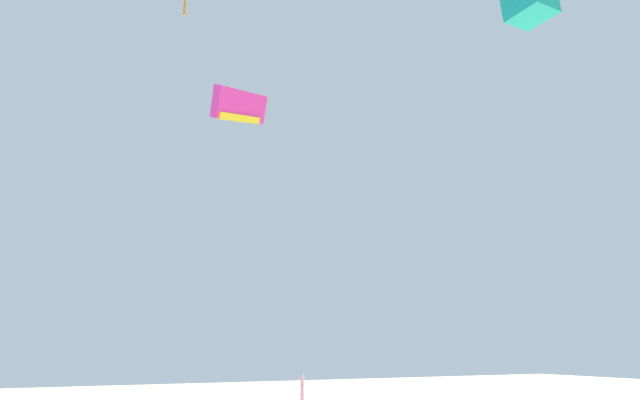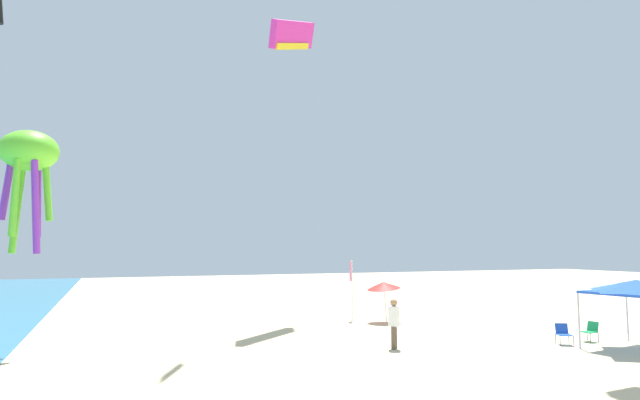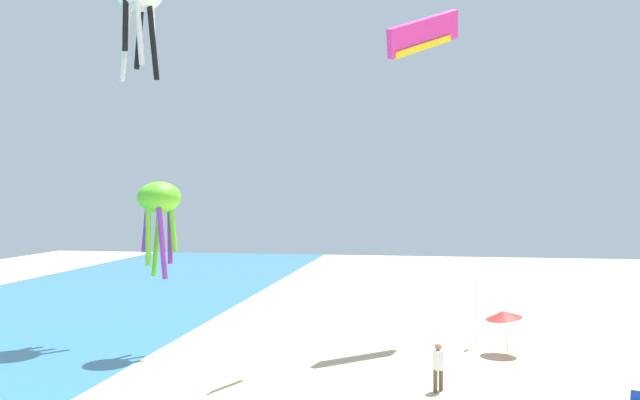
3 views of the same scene
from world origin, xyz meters
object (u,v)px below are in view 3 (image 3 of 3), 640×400
at_px(kite_octopus_lime, 159,203).
at_px(person_by_tent, 438,363).
at_px(beach_umbrella, 504,315).
at_px(banner_flag, 475,308).
at_px(kite_parafoil_magenta, 424,34).

bearing_deg(kite_octopus_lime, person_by_tent, -21.31).
xyz_separation_m(beach_umbrella, person_by_tent, (-6.68, 3.18, -0.80)).
bearing_deg(banner_flag, person_by_tent, 166.44).
bearing_deg(kite_parafoil_magenta, kite_octopus_lime, -19.19).
bearing_deg(banner_flag, kite_parafoil_magenta, 47.02).
distance_m(beach_umbrella, person_by_tent, 7.44).
bearing_deg(person_by_tent, banner_flag, 26.66).
bearing_deg(kite_octopus_lime, beach_umbrella, 4.69).
height_order(beach_umbrella, kite_parafoil_magenta, kite_parafoil_magenta).
bearing_deg(person_by_tent, kite_parafoil_magenta, 44.05).
xyz_separation_m(banner_flag, kite_parafoil_magenta, (2.44, 2.62, 14.50)).
relative_size(beach_umbrella, banner_flag, 0.69).
xyz_separation_m(beach_umbrella, banner_flag, (1.28, 1.26, 0.06)).
xyz_separation_m(person_by_tent, kite_parafoil_magenta, (10.39, 0.70, 15.36)).
distance_m(beach_umbrella, banner_flag, 1.80).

